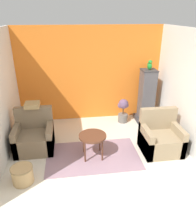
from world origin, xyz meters
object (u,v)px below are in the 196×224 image
at_px(armchair_right, 160,139).
at_px(wicker_basket, 22,174).
at_px(armchair_left, 34,137).
at_px(parrot, 150,65).
at_px(potted_plant, 123,110).
at_px(birdcage, 147,97).
at_px(coffee_table, 93,138).

bearing_deg(armchair_right, wicker_basket, -167.55).
distance_m(armchair_left, parrot, 3.46).
distance_m(parrot, wicker_basket, 4.07).
relative_size(armchair_right, potted_plant, 1.36).
bearing_deg(potted_plant, armchair_right, -72.05).
bearing_deg(armchair_right, birdcage, 83.38).
relative_size(parrot, potted_plant, 0.38).
distance_m(armchair_left, potted_plant, 2.57).
relative_size(armchair_right, wicker_basket, 2.34).
xyz_separation_m(birdcage, parrot, (-0.00, 0.00, 0.91)).
bearing_deg(armchair_right, coffee_table, -178.97).
distance_m(coffee_table, parrot, 2.60).
bearing_deg(coffee_table, armchair_right, 1.03).
bearing_deg(armchair_left, parrot, 20.16).
height_order(armchair_left, birdcage, birdcage).
relative_size(coffee_table, armchair_left, 0.62).
relative_size(armchair_left, parrot, 3.61).
height_order(parrot, wicker_basket, parrot).
xyz_separation_m(coffee_table, birdcage, (1.72, 1.58, 0.23)).
xyz_separation_m(coffee_table, parrot, (1.72, 1.58, 1.14)).
distance_m(potted_plant, wicker_basket, 3.26).
distance_m(armchair_left, wicker_basket, 1.11).
height_order(armchair_right, wicker_basket, armchair_right).
distance_m(coffee_table, armchair_right, 1.55).
height_order(coffee_table, potted_plant, potted_plant).
xyz_separation_m(birdcage, potted_plant, (-0.67, -0.03, -0.32)).
bearing_deg(wicker_basket, armchair_left, 84.95).
relative_size(armchair_right, birdcage, 0.63).
height_order(birdcage, parrot, parrot).
relative_size(coffee_table, potted_plant, 0.85).
height_order(birdcage, potted_plant, birdcage).
height_order(birdcage, wicker_basket, birdcage).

